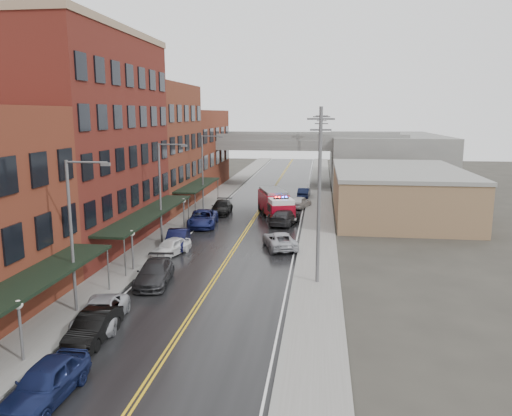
{
  "coord_description": "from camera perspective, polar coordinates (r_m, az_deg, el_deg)",
  "views": [
    {
      "loc": [
        7.3,
        -18.09,
        11.57
      ],
      "look_at": [
        1.44,
        26.5,
        3.0
      ],
      "focal_mm": 35.0,
      "sensor_mm": 36.0,
      "label": 1
    }
  ],
  "objects": [
    {
      "name": "fire_truck",
      "position": [
        56.15,
        2.25,
        0.56
      ],
      "size": [
        5.1,
        8.53,
        2.97
      ],
      "rotation": [
        0.0,
        0.0,
        0.31
      ],
      "color": "maroon",
      "rests_on": "ground"
    },
    {
      "name": "right_far_block",
      "position": [
        89.06,
        14.43,
        5.58
      ],
      "size": [
        18.0,
        30.0,
        8.0
      ],
      "primitive_type": "cube",
      "color": "slate",
      "rests_on": "ground"
    },
    {
      "name": "parked_car_left_0",
      "position": [
        23.1,
        -22.89,
        -17.88
      ],
      "size": [
        2.04,
        4.82,
        1.63
      ],
      "primitive_type": "imported",
      "rotation": [
        0.0,
        0.0,
        -0.03
      ],
      "color": "#121B44",
      "rests_on": "ground"
    },
    {
      "name": "utility_pole_2",
      "position": [
        73.28,
        7.44,
        6.58
      ],
      "size": [
        1.8,
        0.24,
        12.0
      ],
      "color": "#59595B",
      "rests_on": "ground"
    },
    {
      "name": "parked_car_right_2",
      "position": [
        61.96,
        5.08,
        0.67
      ],
      "size": [
        3.03,
        4.63,
        1.47
      ],
      "primitive_type": "imported",
      "rotation": [
        0.0,
        0.0,
        2.81
      ],
      "color": "silver",
      "rests_on": "ground"
    },
    {
      "name": "parked_car_left_7",
      "position": [
        58.26,
        -3.96,
        0.08
      ],
      "size": [
        2.37,
        5.39,
        1.54
      ],
      "primitive_type": "imported",
      "rotation": [
        0.0,
        0.0,
        0.04
      ],
      "color": "black",
      "rests_on": "ground"
    },
    {
      "name": "overpass",
      "position": [
        80.62,
        2.29,
        6.81
      ],
      "size": [
        40.0,
        10.0,
        7.5
      ],
      "color": "slate",
      "rests_on": "ground"
    },
    {
      "name": "parked_car_left_2",
      "position": [
        29.43,
        -17.35,
        -11.41
      ],
      "size": [
        3.02,
        5.3,
        1.39
      ],
      "primitive_type": "imported",
      "rotation": [
        0.0,
        0.0,
        0.15
      ],
      "color": "#A3A4AB",
      "rests_on": "ground"
    },
    {
      "name": "parked_car_right_0",
      "position": [
        43.41,
        2.71,
        -3.69
      ],
      "size": [
        3.79,
        5.67,
        1.45
      ],
      "primitive_type": "imported",
      "rotation": [
        0.0,
        0.0,
        3.43
      ],
      "color": "#A4A6AC",
      "rests_on": "ground"
    },
    {
      "name": "parked_car_left_6",
      "position": [
        52.0,
        -6.1,
        -1.2
      ],
      "size": [
        3.41,
        6.23,
        1.66
      ],
      "primitive_type": "imported",
      "rotation": [
        0.0,
        0.0,
        0.12
      ],
      "color": "navy",
      "rests_on": "ground"
    },
    {
      "name": "parked_car_left_4",
      "position": [
        41.93,
        -9.68,
        -4.38
      ],
      "size": [
        2.92,
        4.49,
        1.42
      ],
      "primitive_type": "imported",
      "rotation": [
        0.0,
        0.0,
        -0.32
      ],
      "color": "white",
      "rests_on": "ground"
    },
    {
      "name": "utility_pole_1",
      "position": [
        53.35,
        7.37,
        5.04
      ],
      "size": [
        1.8,
        0.24,
        12.0
      ],
      "color": "#59595B",
      "rests_on": "ground"
    },
    {
      "name": "globe_lamp_2",
      "position": [
        50.85,
        -8.27,
        0.19
      ],
      "size": [
        0.44,
        0.44,
        3.12
      ],
      "color": "#59595B",
      "rests_on": "ground"
    },
    {
      "name": "street_lamp_2",
      "position": [
        60.06,
        -5.9,
        4.63
      ],
      "size": [
        2.64,
        0.22,
        9.0
      ],
      "color": "#59595B",
      "rests_on": "ground"
    },
    {
      "name": "utility_pole_0",
      "position": [
        33.51,
        7.23,
        1.66
      ],
      "size": [
        1.8,
        0.24,
        12.0
      ],
      "color": "#59595B",
      "rests_on": "ground"
    },
    {
      "name": "awning_2",
      "position": [
        61.04,
        -6.62,
        2.63
      ],
      "size": [
        2.6,
        13.0,
        3.09
      ],
      "color": "black",
      "rests_on": "ground"
    },
    {
      "name": "parked_car_left_3",
      "position": [
        35.28,
        -11.54,
        -7.26
      ],
      "size": [
        2.8,
        5.53,
        1.54
      ],
      "primitive_type": "imported",
      "rotation": [
        0.0,
        0.0,
        0.12
      ],
      "color": "#252528",
      "rests_on": "ground"
    },
    {
      "name": "awning_1",
      "position": [
        44.51,
        -12.07,
        -0.57
      ],
      "size": [
        2.6,
        18.0,
        3.09
      ],
      "color": "black",
      "rests_on": "ground"
    },
    {
      "name": "awning_0",
      "position": [
        27.94,
        -25.22,
        -8.17
      ],
      "size": [
        2.6,
        16.0,
        3.09
      ],
      "color": "black",
      "rests_on": "ground"
    },
    {
      "name": "globe_lamp_1",
      "position": [
        37.89,
        -13.99,
        -3.68
      ],
      "size": [
        0.44,
        0.44,
        3.12
      ],
      "color": "#59595B",
      "rests_on": "ground"
    },
    {
      "name": "brick_building_far",
      "position": [
        79.03,
        -7.69,
        6.65
      ],
      "size": [
        9.0,
        20.0,
        12.0
      ],
      "primitive_type": "cube",
      "color": "maroon",
      "rests_on": "ground"
    },
    {
      "name": "ground",
      "position": [
        22.68,
        -13.25,
        -20.19
      ],
      "size": [
        220.0,
        220.0,
        0.0
      ],
      "primitive_type": "plane",
      "color": "#2D2B26",
      "rests_on": "ground"
    },
    {
      "name": "globe_lamp_0",
      "position": [
        26.02,
        -25.43,
        -11.15
      ],
      "size": [
        0.44,
        0.44,
        3.12
      ],
      "color": "#59595B",
      "rests_on": "ground"
    },
    {
      "name": "parked_car_left_5",
      "position": [
        44.04,
        -8.98,
        -3.52
      ],
      "size": [
        2.25,
        4.96,
        1.58
      ],
      "primitive_type": "imported",
      "rotation": [
        0.0,
        0.0,
        0.13
      ],
      "color": "black",
      "rests_on": "ground"
    },
    {
      "name": "tan_building",
      "position": [
        59.44,
        15.82,
        1.6
      ],
      "size": [
        14.0,
        22.0,
        5.0
      ],
      "primitive_type": "cube",
      "color": "#856447",
      "rests_on": "ground"
    },
    {
      "name": "parked_car_right_3",
      "position": [
        69.39,
        5.5,
        1.74
      ],
      "size": [
        1.73,
        4.41,
        1.43
      ],
      "primitive_type": "imported",
      "rotation": [
        0.0,
        0.0,
        3.09
      ],
      "color": "black",
      "rests_on": "ground"
    },
    {
      "name": "street_lamp_1",
      "position": [
        44.77,
        -10.62,
        2.4
      ],
      "size": [
        2.64,
        0.22,
        9.0
      ],
      "color": "#59595B",
      "rests_on": "ground"
    },
    {
      "name": "sidewalk_left",
      "position": [
        51.56,
        -9.17,
        -2.23
      ],
      "size": [
        3.0,
        160.0,
        0.15
      ],
      "primitive_type": "cube",
      "color": "slate",
      "rests_on": "ground"
    },
    {
      "name": "brick_building_b",
      "position": [
        46.04,
        -19.25,
        6.99
      ],
      "size": [
        9.0,
        20.0,
        18.0
      ],
      "primitive_type": "cube",
      "color": "#571917",
      "rests_on": "ground"
    },
    {
      "name": "curb_left",
      "position": [
        51.11,
        -7.39,
        -2.3
      ],
      "size": [
        0.3,
        160.0,
        0.15
      ],
      "primitive_type": "cube",
      "color": "gray",
      "rests_on": "ground"
    },
    {
      "name": "sidewalk_right",
      "position": [
        49.45,
        7.29,
        -2.74
      ],
      "size": [
        3.0,
        160.0,
        0.15
      ],
      "primitive_type": "cube",
      "color": "slate",
      "rests_on": "ground"
    },
    {
      "name": "brick_building_c",
      "position": [
        62.24,
        -11.94,
        6.81
      ],
      "size": [
        9.0,
        15.0,
        15.0
      ],
      "primitive_type": "cube",
      "color": "brown",
      "rests_on": "ground"
    },
    {
      "name": "curb_right",
      "position": [
        49.47,
        5.38,
        -2.69
      ],
      "size": [
        0.3,
        160.0,
        0.15
      ],
      "primitive_type": "cube",
      "color": "gray",
      "rests_on": "ground"
    },
    {
      "name": "street_lamp_0",
      "position": [
        30.22,
        -20.0,
        -2.07
      ],
      "size": [
        2.64,
        0.22,
        9.0
      ],
      "color": "#59595B",
      "rests_on": "ground"
    },
    {
      "name": "parked_car_left_1",
      "position": [
        27.71,
        -18.07,
        -12.79
      ],
      "size": [
        1.65,
        4.49,
        1.47
      ],
      "primitive_type": "imported",
      "rotation": [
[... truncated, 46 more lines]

